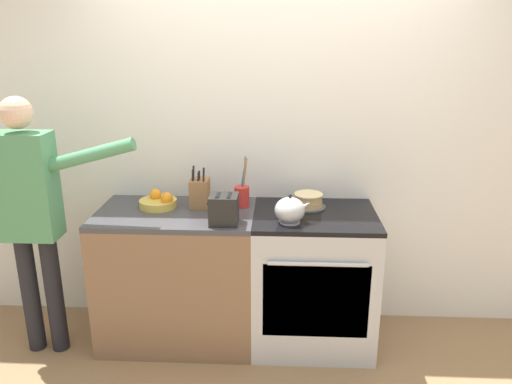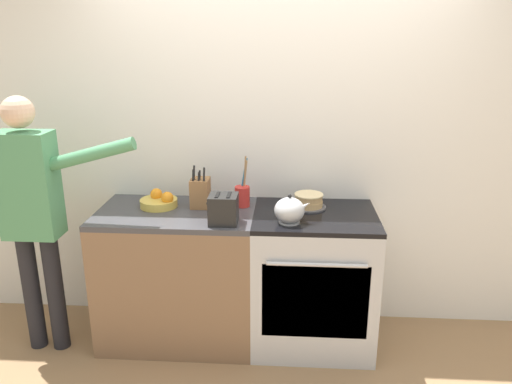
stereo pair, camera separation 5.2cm
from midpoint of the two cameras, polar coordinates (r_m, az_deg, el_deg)
ground_plane at (r=3.38m, az=1.48°, el=-19.23°), size 16.00×16.00×0.00m
wall_back at (r=3.44m, az=1.92°, el=5.43°), size 8.00×0.04×2.60m
counter_cabinet at (r=3.48m, az=-9.29°, el=-9.37°), size 1.03×0.64×0.92m
stove_range at (r=3.41m, az=6.06°, el=-9.80°), size 0.79×0.67×0.92m
layer_cake at (r=3.32m, az=5.54°, el=-1.02°), size 0.23×0.23×0.10m
tea_kettle at (r=3.04m, az=3.44°, el=-2.09°), size 0.23×0.19×0.18m
knife_block at (r=3.32m, az=-6.89°, el=-0.09°), size 0.12×0.15×0.28m
utensil_crock at (r=3.32m, az=-2.06°, el=-0.35°), size 0.10×0.10×0.34m
fruit_bowl at (r=3.38m, az=-11.47°, el=-1.10°), size 0.25×0.25×0.11m
toaster at (r=3.02m, az=-4.19°, el=-1.99°), size 0.19×0.16×0.18m
person_baker at (r=3.38m, az=-24.72°, el=-1.52°), size 0.94×0.20×1.69m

